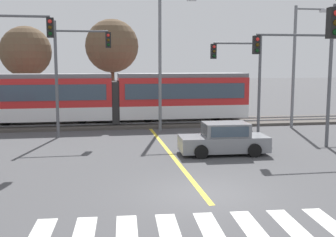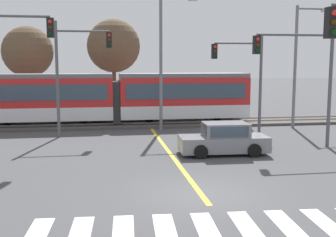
{
  "view_description": "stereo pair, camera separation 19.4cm",
  "coord_description": "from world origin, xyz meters",
  "px_view_note": "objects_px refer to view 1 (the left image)",
  "views": [
    {
      "loc": [
        -3.4,
        -13.22,
        4.36
      ],
      "look_at": [
        0.02,
        7.21,
        1.6
      ],
      "focal_mm": 45.0,
      "sensor_mm": 36.0,
      "label": 1
    },
    {
      "loc": [
        -3.21,
        -13.25,
        4.36
      ],
      "look_at": [
        0.02,
        7.21,
        1.6
      ],
      "focal_mm": 45.0,
      "sensor_mm": 36.0,
      "label": 2
    }
  ],
  "objects_px": {
    "sedan_crossing": "(224,140)",
    "bare_tree_west": "(26,52)",
    "traffic_light_far_right": "(244,69)",
    "traffic_light_far_left": "(74,63)",
    "street_lamp_centre": "(164,54)",
    "bare_tree_east": "(112,46)",
    "street_lamp_east": "(297,59)",
    "light_rail_tram": "(115,96)",
    "traffic_light_mid_right": "(305,67)"
  },
  "relations": [
    {
      "from": "sedan_crossing",
      "to": "bare_tree_west",
      "type": "distance_m",
      "value": 19.89
    },
    {
      "from": "traffic_light_far_right",
      "to": "traffic_light_far_left",
      "type": "xyz_separation_m",
      "value": [
        -10.28,
        -0.01,
        0.38
      ]
    },
    {
      "from": "street_lamp_centre",
      "to": "sedan_crossing",
      "type": "bearing_deg",
      "value": -76.89
    },
    {
      "from": "traffic_light_far_right",
      "to": "street_lamp_centre",
      "type": "xyz_separation_m",
      "value": [
        -4.79,
        1.52,
        0.97
      ]
    },
    {
      "from": "bare_tree_east",
      "to": "street_lamp_centre",
      "type": "bearing_deg",
      "value": -69.92
    },
    {
      "from": "street_lamp_centre",
      "to": "bare_tree_west",
      "type": "height_order",
      "value": "street_lamp_centre"
    },
    {
      "from": "bare_tree_east",
      "to": "street_lamp_east",
      "type": "bearing_deg",
      "value": -35.17
    },
    {
      "from": "light_rail_tram",
      "to": "traffic_light_far_left",
      "type": "bearing_deg",
      "value": -120.88
    },
    {
      "from": "traffic_light_far_left",
      "to": "traffic_light_mid_right",
      "type": "bearing_deg",
      "value": -23.7
    },
    {
      "from": "street_lamp_east",
      "to": "traffic_light_mid_right",
      "type": "bearing_deg",
      "value": -113.47
    },
    {
      "from": "light_rail_tram",
      "to": "bare_tree_east",
      "type": "height_order",
      "value": "bare_tree_east"
    },
    {
      "from": "sedan_crossing",
      "to": "bare_tree_east",
      "type": "xyz_separation_m",
      "value": [
        -4.69,
        15.54,
        4.97
      ]
    },
    {
      "from": "light_rail_tram",
      "to": "sedan_crossing",
      "type": "height_order",
      "value": "light_rail_tram"
    },
    {
      "from": "street_lamp_centre",
      "to": "street_lamp_east",
      "type": "bearing_deg",
      "value": -1.97
    },
    {
      "from": "traffic_light_mid_right",
      "to": "bare_tree_west",
      "type": "xyz_separation_m",
      "value": [
        -15.83,
        14.83,
        1.06
      ]
    },
    {
      "from": "street_lamp_centre",
      "to": "street_lamp_east",
      "type": "height_order",
      "value": "street_lamp_centre"
    },
    {
      "from": "light_rail_tram",
      "to": "sedan_crossing",
      "type": "distance_m",
      "value": 11.26
    },
    {
      "from": "light_rail_tram",
      "to": "traffic_light_far_left",
      "type": "relative_size",
      "value": 2.75
    },
    {
      "from": "traffic_light_mid_right",
      "to": "bare_tree_west",
      "type": "height_order",
      "value": "bare_tree_west"
    },
    {
      "from": "traffic_light_far_right",
      "to": "bare_tree_east",
      "type": "bearing_deg",
      "value": 128.91
    },
    {
      "from": "street_lamp_centre",
      "to": "street_lamp_east",
      "type": "xyz_separation_m",
      "value": [
        8.92,
        -0.31,
        -0.3
      ]
    },
    {
      "from": "light_rail_tram",
      "to": "street_lamp_centre",
      "type": "bearing_deg",
      "value": -41.38
    },
    {
      "from": "light_rail_tram",
      "to": "traffic_light_mid_right",
      "type": "bearing_deg",
      "value": -45.42
    },
    {
      "from": "traffic_light_far_left",
      "to": "light_rail_tram",
      "type": "bearing_deg",
      "value": 59.12
    },
    {
      "from": "sedan_crossing",
      "to": "traffic_light_mid_right",
      "type": "distance_m",
      "value": 5.65
    },
    {
      "from": "traffic_light_far_left",
      "to": "street_lamp_east",
      "type": "height_order",
      "value": "street_lamp_east"
    },
    {
      "from": "traffic_light_far_left",
      "to": "street_lamp_centre",
      "type": "distance_m",
      "value": 5.74
    },
    {
      "from": "bare_tree_west",
      "to": "traffic_light_far_left",
      "type": "bearing_deg",
      "value": -66.76
    },
    {
      "from": "light_rail_tram",
      "to": "traffic_light_far_right",
      "type": "bearing_deg",
      "value": -28.14
    },
    {
      "from": "street_lamp_east",
      "to": "bare_tree_east",
      "type": "relative_size",
      "value": 1.03
    },
    {
      "from": "traffic_light_far_right",
      "to": "bare_tree_west",
      "type": "xyz_separation_m",
      "value": [
        -14.45,
        9.7,
        1.24
      ]
    },
    {
      "from": "traffic_light_far_right",
      "to": "bare_tree_west",
      "type": "bearing_deg",
      "value": 146.14
    },
    {
      "from": "traffic_light_far_right",
      "to": "bare_tree_west",
      "type": "distance_m",
      "value": 17.45
    },
    {
      "from": "sedan_crossing",
      "to": "traffic_light_far_left",
      "type": "xyz_separation_m",
      "value": [
        -7.24,
        5.95,
        3.62
      ]
    },
    {
      "from": "traffic_light_mid_right",
      "to": "sedan_crossing",
      "type": "bearing_deg",
      "value": -169.3
    },
    {
      "from": "street_lamp_east",
      "to": "bare_tree_west",
      "type": "xyz_separation_m",
      "value": [
        -18.58,
        8.48,
        0.57
      ]
    },
    {
      "from": "traffic_light_mid_right",
      "to": "street_lamp_east",
      "type": "relative_size",
      "value": 0.78
    },
    {
      "from": "traffic_light_far_left",
      "to": "bare_tree_west",
      "type": "xyz_separation_m",
      "value": [
        -4.17,
        9.71,
        0.86
      ]
    },
    {
      "from": "traffic_light_far_left",
      "to": "street_lamp_east",
      "type": "relative_size",
      "value": 0.84
    },
    {
      "from": "sedan_crossing",
      "to": "traffic_light_far_left",
      "type": "bearing_deg",
      "value": 140.57
    },
    {
      "from": "sedan_crossing",
      "to": "traffic_light_mid_right",
      "type": "bearing_deg",
      "value": 10.7
    },
    {
      "from": "light_rail_tram",
      "to": "bare_tree_west",
      "type": "relative_size",
      "value": 2.57
    },
    {
      "from": "bare_tree_west",
      "to": "bare_tree_east",
      "type": "height_order",
      "value": "bare_tree_east"
    },
    {
      "from": "sedan_crossing",
      "to": "traffic_light_far_right",
      "type": "xyz_separation_m",
      "value": [
        3.04,
        5.97,
        3.24
      ]
    },
    {
      "from": "sedan_crossing",
      "to": "street_lamp_centre",
      "type": "relative_size",
      "value": 0.49
    },
    {
      "from": "traffic_light_far_left",
      "to": "street_lamp_centre",
      "type": "xyz_separation_m",
      "value": [
        5.5,
        1.54,
        0.59
      ]
    },
    {
      "from": "traffic_light_mid_right",
      "to": "bare_tree_east",
      "type": "distance_m",
      "value": 17.37
    },
    {
      "from": "traffic_light_far_right",
      "to": "traffic_light_far_left",
      "type": "height_order",
      "value": "traffic_light_far_left"
    },
    {
      "from": "sedan_crossing",
      "to": "bare_tree_east",
      "type": "height_order",
      "value": "bare_tree_east"
    },
    {
      "from": "street_lamp_east",
      "to": "traffic_light_far_right",
      "type": "bearing_deg",
      "value": -163.61
    }
  ]
}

